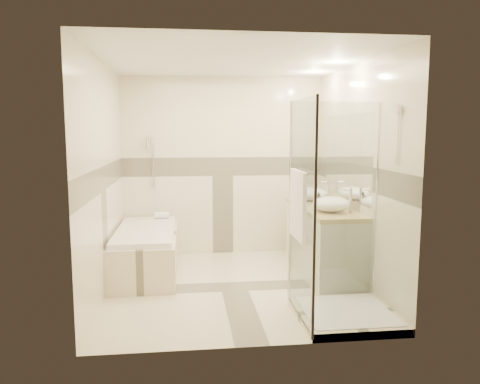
{
  "coord_description": "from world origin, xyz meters",
  "views": [
    {
      "loc": [
        -0.53,
        -5.09,
        1.76
      ],
      "look_at": [
        0.1,
        0.25,
        1.05
      ],
      "focal_mm": 35.0,
      "sensor_mm": 36.0,
      "label": 1
    }
  ],
  "objects": [
    {
      "name": "faucet_near",
      "position": [
        1.32,
        0.83,
        1.0
      ],
      "size": [
        0.11,
        0.03,
        0.26
      ],
      "color": "silver",
      "rests_on": "vanity"
    },
    {
      "name": "vessel_sink_near",
      "position": [
        1.1,
        0.83,
        0.94
      ],
      "size": [
        0.43,
        0.43,
        0.17
      ],
      "primitive_type": "ellipsoid",
      "color": "white",
      "rests_on": "vanity"
    },
    {
      "name": "vanity",
      "position": [
        1.12,
        0.3,
        0.43
      ],
      "size": [
        0.58,
        1.62,
        0.85
      ],
      "color": "silver",
      "rests_on": "ground"
    },
    {
      "name": "vessel_sink_far",
      "position": [
        1.1,
        -0.04,
        0.94
      ],
      "size": [
        0.43,
        0.43,
        0.17
      ],
      "primitive_type": "ellipsoid",
      "color": "white",
      "rests_on": "vanity"
    },
    {
      "name": "bathtub",
      "position": [
        -1.02,
        0.65,
        0.31
      ],
      "size": [
        0.75,
        1.7,
        0.56
      ],
      "color": "beige",
      "rests_on": "ground"
    },
    {
      "name": "amenity_bottle_a",
      "position": [
        1.1,
        0.21,
        0.92
      ],
      "size": [
        0.07,
        0.07,
        0.14
      ],
      "primitive_type": "imported",
      "rotation": [
        0.0,
        0.0,
        0.16
      ],
      "color": "black",
      "rests_on": "vanity"
    },
    {
      "name": "shower_enclosure",
      "position": [
        0.83,
        -0.97,
        0.51
      ],
      "size": [
        0.96,
        0.93,
        2.04
      ],
      "color": "beige",
      "rests_on": "ground"
    },
    {
      "name": "faucet_far",
      "position": [
        1.32,
        -0.04,
        1.0
      ],
      "size": [
        0.11,
        0.03,
        0.27
      ],
      "color": "silver",
      "rests_on": "vanity"
    },
    {
      "name": "amenity_bottle_b",
      "position": [
        1.1,
        0.47,
        0.92
      ],
      "size": [
        0.13,
        0.13,
        0.15
      ],
      "primitive_type": "imported",
      "rotation": [
        0.0,
        0.0,
        -0.13
      ],
      "color": "black",
      "rests_on": "vanity"
    },
    {
      "name": "folded_towels",
      "position": [
        1.1,
        1.02,
        0.89
      ],
      "size": [
        0.16,
        0.25,
        0.08
      ],
      "primitive_type": "cube",
      "rotation": [
        0.0,
        0.0,
        0.06
      ],
      "color": "white",
      "rests_on": "vanity"
    },
    {
      "name": "room",
      "position": [
        0.06,
        0.01,
        1.26
      ],
      "size": [
        2.82,
        3.02,
        2.52
      ],
      "color": "beige",
      "rests_on": "ground"
    },
    {
      "name": "rolled_towel",
      "position": [
        -0.86,
        1.31,
        0.6
      ],
      "size": [
        0.19,
        0.09,
        0.09
      ],
      "primitive_type": "cylinder",
      "rotation": [
        0.0,
        1.57,
        0.0
      ],
      "color": "white",
      "rests_on": "bathtub"
    }
  ]
}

